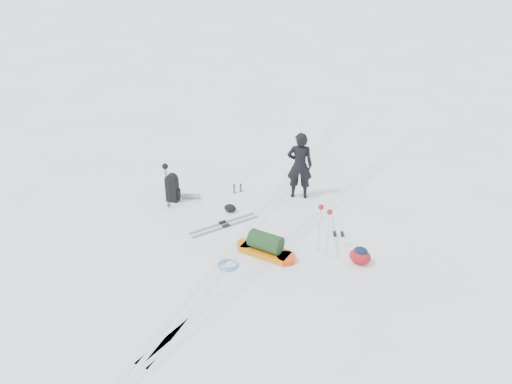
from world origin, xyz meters
TOP-DOWN VIEW (x-y plane):
  - ground at (0.00, 0.00)m, footprint 200.00×200.00m
  - ski_tracks at (0.61, 0.88)m, footprint 3.38×17.97m
  - skier at (0.38, 1.90)m, footprint 0.81×0.67m
  - pulk_sled at (0.80, -1.00)m, footprint 1.48×0.53m
  - expedition_rucksack at (-2.51, 0.15)m, footprint 0.79×0.64m
  - ski_poles_black at (-2.44, -0.25)m, footprint 0.16×0.19m
  - ski_poles_silver at (1.95, -0.40)m, footprint 0.37×0.24m
  - touring_skis_grey at (-0.67, -0.35)m, footprint 1.18×1.74m
  - touring_skis_white at (2.02, 0.53)m, footprint 0.98×1.77m
  - rope_coil at (0.27, -1.75)m, footprint 0.50×0.50m
  - small_daypack at (2.80, -0.33)m, footprint 0.54×0.44m
  - thermos_pair at (-1.24, 1.34)m, footprint 0.19×0.23m
  - stuff_sack at (-0.88, 0.31)m, footprint 0.34×0.26m

SIDE VIEW (x-z plane):
  - ground at x=0.00m, z-range 0.00..0.00m
  - ski_tracks at x=0.61m, z-range 0.00..0.01m
  - touring_skis_white at x=2.02m, z-range -0.02..0.05m
  - touring_skis_grey at x=-0.67m, z-range -0.02..0.05m
  - rope_coil at x=0.27m, z-range 0.00..0.06m
  - stuff_sack at x=-0.88m, z-range 0.00..0.20m
  - thermos_pair at x=-1.24m, z-range -0.01..0.25m
  - small_daypack at x=2.80m, z-range -0.01..0.41m
  - pulk_sled at x=0.80m, z-range -0.07..0.50m
  - expedition_rucksack at x=-2.51m, z-range -0.03..0.77m
  - skier at x=0.38m, z-range 0.00..1.89m
  - ski_poles_silver at x=1.95m, z-range 0.42..1.66m
  - ski_poles_black at x=-2.44m, z-range 0.41..1.70m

